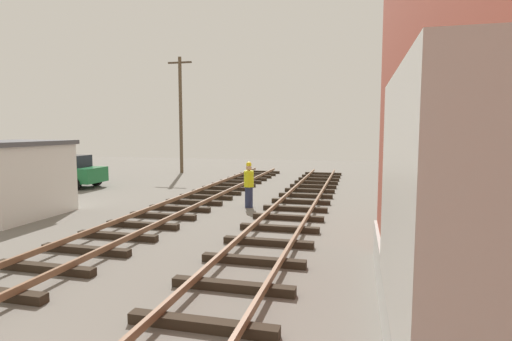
{
  "coord_description": "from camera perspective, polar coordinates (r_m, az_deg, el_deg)",
  "views": [
    {
      "loc": [
        2.97,
        -1.7,
        3.17
      ],
      "look_at": [
        -0.02,
        10.15,
        1.93
      ],
      "focal_mm": 28.48,
      "sensor_mm": 36.0,
      "label": 1
    }
  ],
  "objects": [
    {
      "name": "parked_car_white",
      "position": [
        30.4,
        -31.19,
        0.67
      ],
      "size": [
        4.2,
        2.04,
        1.76
      ],
      "color": "silver",
      "rests_on": "ground"
    },
    {
      "name": "track_worker_foreground",
      "position": [
        16.46,
        -1.01,
        -2.03
      ],
      "size": [
        0.4,
        0.4,
        1.87
      ],
      "color": "#262D4C",
      "rests_on": "ground"
    },
    {
      "name": "control_hut",
      "position": [
        17.1,
        -31.26,
        -1.03
      ],
      "size": [
        3.0,
        3.8,
        2.76
      ],
      "color": "silver",
      "rests_on": "ground"
    },
    {
      "name": "parked_car_green",
      "position": [
        24.62,
        -25.25,
        -0.05
      ],
      "size": [
        4.2,
        2.04,
        1.76
      ],
      "color": "#1E6B38",
      "rests_on": "ground"
    },
    {
      "name": "utility_pole_far",
      "position": [
        30.17,
        -10.53,
        7.96
      ],
      "size": [
        1.8,
        0.24,
        8.34
      ],
      "color": "brown",
      "rests_on": "ground"
    },
    {
      "name": "parked_car_blue",
      "position": [
        28.02,
        -26.83,
        0.52
      ],
      "size": [
        4.2,
        2.04,
        1.76
      ],
      "color": "#23389E",
      "rests_on": "ground"
    }
  ]
}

